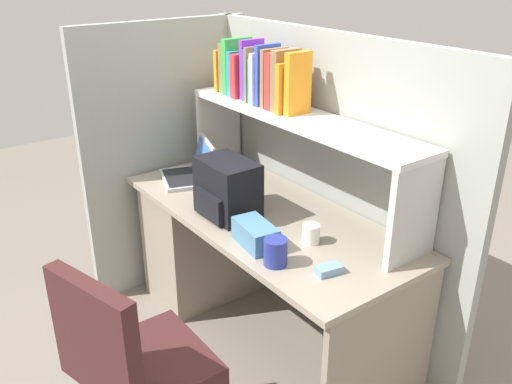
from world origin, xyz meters
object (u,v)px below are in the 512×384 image
object	(u,v)px
laptop	(190,171)
paper_cup	(311,234)
computer_mouse	(329,270)
tissue_box	(255,234)
backpack	(227,189)
snack_canister	(276,252)

from	to	relation	value
laptop	paper_cup	distance (m)	0.93
computer_mouse	tissue_box	xyz separation A→B (m)	(-0.35, -0.10, 0.03)
backpack	computer_mouse	bearing A→B (deg)	2.61
backpack	snack_canister	distance (m)	0.51
paper_cup	tissue_box	bearing A→B (deg)	-121.85
snack_canister	laptop	bearing A→B (deg)	169.73
backpack	tissue_box	size ratio (longest dim) A/B	1.36
tissue_box	paper_cup	bearing A→B (deg)	66.03
backpack	computer_mouse	world-z (taller)	backpack
tissue_box	computer_mouse	bearing A→B (deg)	23.13
snack_canister	backpack	bearing A→B (deg)	168.95
laptop	paper_cup	world-z (taller)	laptop
computer_mouse	backpack	bearing A→B (deg)	-165.98
backpack	paper_cup	distance (m)	0.47
computer_mouse	paper_cup	size ratio (longest dim) A/B	1.24
paper_cup	snack_canister	bearing A→B (deg)	-77.85
computer_mouse	paper_cup	xyz separation A→B (m)	(-0.23, 0.11, 0.03)
laptop	snack_canister	xyz separation A→B (m)	(0.97, -0.18, 0.01)
paper_cup	laptop	bearing A→B (deg)	-176.44
laptop	computer_mouse	bearing A→B (deg)	-2.49
backpack	snack_canister	bearing A→B (deg)	-11.05
backpack	snack_canister	world-z (taller)	backpack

